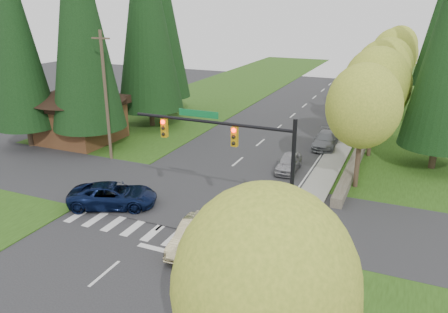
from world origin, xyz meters
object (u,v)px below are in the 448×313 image
Objects in this scene: sedan_champagne at (195,235)px; parked_car_d at (351,105)px; parked_car_e at (358,95)px; parked_car_b at (326,140)px; parked_car_a at (289,163)px; suv_navy at (113,195)px; parked_car_c at (349,107)px.

sedan_champagne is 1.15× the size of parked_car_d.
sedan_champagne is 34.29m from parked_car_d.
parked_car_b is at bearing -82.47° from parked_car_e.
parked_car_e is (1.39, 27.82, 0.05)m from parked_car_a.
sedan_champagne is 0.82× the size of suv_navy.
parked_car_c is 7.76m from parked_car_e.
parked_car_c reaches higher than parked_car_a.
parked_car_d is at bearing 87.66° from parked_car_b.
suv_navy reaches higher than parked_car_d.
parked_car_a is 1.00× the size of parked_car_d.
parked_car_d is at bearing -39.90° from suv_navy.
sedan_champagne is 0.95× the size of parked_car_b.
parked_car_c is (2.81, 32.49, 0.06)m from sedan_champagne.
suv_navy is at bearing -131.35° from parked_car_a.
parked_car_d is (0.00, 1.69, -0.14)m from parked_car_c.
sedan_champagne is 32.61m from parked_car_c.
parked_car_c is 1.26× the size of parked_car_d.
parked_car_e is at bearing 92.82° from parked_car_d.
sedan_champagne is at bearing -99.05° from parked_car_a.
sedan_champagne reaches higher than parked_car_a.
suv_navy is 1.17× the size of parked_car_b.
parked_car_b is (2.81, 19.25, -0.05)m from sedan_champagne.
parked_car_c is 1.69m from parked_car_d.
parked_car_e is at bearing 81.88° from sedan_champagne.
parked_car_b is (9.58, 17.00, -0.08)m from suv_navy.
sedan_champagne is at bearing -91.88° from parked_car_d.
sedan_champagne is 12.50m from parked_car_a.
parked_car_a reaches higher than parked_car_d.
parked_car_a is at bearing -103.88° from parked_car_b.
suv_navy is at bearing -96.62° from parked_car_e.
suv_navy is at bearing 157.51° from sedan_champagne.
parked_car_c is (9.58, 30.24, 0.04)m from suv_navy.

